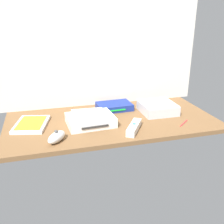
{
  "coord_description": "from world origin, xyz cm",
  "views": [
    {
      "loc": [
        -30.86,
        -112.0,
        48.29
      ],
      "look_at": [
        0.0,
        0.0,
        4.0
      ],
      "focal_mm": 41.77,
      "sensor_mm": 36.0,
      "label": 1
    }
  ],
  "objects_px": {
    "remote_wand": "(134,127)",
    "game_console": "(90,120)",
    "network_router": "(114,106)",
    "game_case": "(31,124)",
    "remote_nunchuk": "(57,137)",
    "mini_computer": "(158,108)",
    "remote_classic_pad": "(88,113)",
    "stylus_pen": "(184,123)"
  },
  "relations": [
    {
      "from": "network_router",
      "to": "remote_wand",
      "type": "bearing_deg",
      "value": -90.58
    },
    {
      "from": "remote_nunchuk",
      "to": "stylus_pen",
      "type": "xyz_separation_m",
      "value": [
        0.59,
        0.03,
        -0.02
      ]
    },
    {
      "from": "remote_wand",
      "to": "stylus_pen",
      "type": "distance_m",
      "value": 0.25
    },
    {
      "from": "game_console",
      "to": "network_router",
      "type": "bearing_deg",
      "value": 42.12
    },
    {
      "from": "network_router",
      "to": "remote_nunchuk",
      "type": "xyz_separation_m",
      "value": [
        -0.32,
        -0.3,
        0.0
      ]
    },
    {
      "from": "remote_nunchuk",
      "to": "stylus_pen",
      "type": "height_order",
      "value": "remote_nunchuk"
    },
    {
      "from": "game_console",
      "to": "game_case",
      "type": "xyz_separation_m",
      "value": [
        -0.26,
        0.06,
        -0.01
      ]
    },
    {
      "from": "game_case",
      "to": "remote_nunchuk",
      "type": "height_order",
      "value": "remote_nunchuk"
    },
    {
      "from": "remote_classic_pad",
      "to": "stylus_pen",
      "type": "height_order",
      "value": "remote_classic_pad"
    },
    {
      "from": "mini_computer",
      "to": "remote_wand",
      "type": "height_order",
      "value": "mini_computer"
    },
    {
      "from": "game_console",
      "to": "remote_nunchuk",
      "type": "distance_m",
      "value": 0.21
    },
    {
      "from": "game_console",
      "to": "remote_wand",
      "type": "distance_m",
      "value": 0.21
    },
    {
      "from": "remote_classic_pad",
      "to": "stylus_pen",
      "type": "xyz_separation_m",
      "value": [
        0.43,
        -0.11,
        -0.05
      ]
    },
    {
      "from": "game_console",
      "to": "mini_computer",
      "type": "bearing_deg",
      "value": 6.16
    },
    {
      "from": "game_console",
      "to": "mini_computer",
      "type": "distance_m",
      "value": 0.37
    },
    {
      "from": "remote_classic_pad",
      "to": "stylus_pen",
      "type": "distance_m",
      "value": 0.45
    },
    {
      "from": "network_router",
      "to": "game_console",
      "type": "bearing_deg",
      "value": -136.9
    },
    {
      "from": "game_case",
      "to": "stylus_pen",
      "type": "xyz_separation_m",
      "value": [
        0.69,
        -0.16,
        -0.0
      ]
    },
    {
      "from": "mini_computer",
      "to": "remote_nunchuk",
      "type": "distance_m",
      "value": 0.56
    },
    {
      "from": "game_console",
      "to": "remote_classic_pad",
      "type": "xyz_separation_m",
      "value": [
        -0.01,
        0.01,
        0.03
      ]
    },
    {
      "from": "remote_nunchuk",
      "to": "remote_classic_pad",
      "type": "xyz_separation_m",
      "value": [
        0.15,
        0.14,
        0.03
      ]
    },
    {
      "from": "game_console",
      "to": "remote_nunchuk",
      "type": "relative_size",
      "value": 2.08
    },
    {
      "from": "network_router",
      "to": "remote_wand",
      "type": "relative_size",
      "value": 1.29
    },
    {
      "from": "mini_computer",
      "to": "stylus_pen",
      "type": "bearing_deg",
      "value": -70.5
    },
    {
      "from": "game_console",
      "to": "network_router",
      "type": "relative_size",
      "value": 1.19
    },
    {
      "from": "remote_wand",
      "to": "network_router",
      "type": "bearing_deg",
      "value": 125.09
    },
    {
      "from": "remote_wand",
      "to": "game_console",
      "type": "bearing_deg",
      "value": 178.88
    },
    {
      "from": "remote_wand",
      "to": "remote_classic_pad",
      "type": "bearing_deg",
      "value": 178.97
    },
    {
      "from": "remote_nunchuk",
      "to": "remote_classic_pad",
      "type": "relative_size",
      "value": 0.71
    },
    {
      "from": "network_router",
      "to": "remote_nunchuk",
      "type": "distance_m",
      "value": 0.44
    },
    {
      "from": "remote_wand",
      "to": "stylus_pen",
      "type": "bearing_deg",
      "value": 36.07
    },
    {
      "from": "remote_wand",
      "to": "remote_nunchuk",
      "type": "distance_m",
      "value": 0.33
    },
    {
      "from": "game_console",
      "to": "game_case",
      "type": "distance_m",
      "value": 0.27
    },
    {
      "from": "game_console",
      "to": "mini_computer",
      "type": "relative_size",
      "value": 1.28
    },
    {
      "from": "game_case",
      "to": "remote_nunchuk",
      "type": "relative_size",
      "value": 2.05
    },
    {
      "from": "game_console",
      "to": "stylus_pen",
      "type": "xyz_separation_m",
      "value": [
        0.42,
        -0.1,
        -0.02
      ]
    },
    {
      "from": "mini_computer",
      "to": "game_case",
      "type": "bearing_deg",
      "value": -179.57
    },
    {
      "from": "remote_nunchuk",
      "to": "remote_classic_pad",
      "type": "height_order",
      "value": "remote_classic_pad"
    },
    {
      "from": "game_case",
      "to": "remote_wand",
      "type": "relative_size",
      "value": 1.51
    },
    {
      "from": "remote_classic_pad",
      "to": "stylus_pen",
      "type": "bearing_deg",
      "value": -11.11
    },
    {
      "from": "mini_computer",
      "to": "game_case",
      "type": "relative_size",
      "value": 0.79
    },
    {
      "from": "remote_wand",
      "to": "remote_nunchuk",
      "type": "relative_size",
      "value": 1.36
    }
  ]
}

